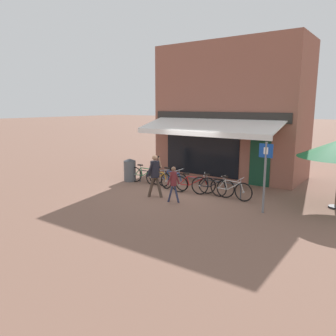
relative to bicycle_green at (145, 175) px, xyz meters
name	(u,v)px	position (x,y,z in m)	size (l,w,h in m)	color
ground_plane	(174,192)	(1.96, -0.57, -0.37)	(160.00, 160.00, 0.00)	brown
shop_front	(231,111)	(2.22, 3.94, 2.77)	(7.03, 4.83, 6.31)	#8E5647
bike_rack_rail	(185,178)	(2.07, 0.06, 0.12)	(4.96, 0.04, 0.57)	#47494F
bicycle_green	(145,175)	(0.00, 0.00, 0.00)	(1.78, 0.52, 0.83)	black
bicycle_orange	(158,178)	(0.83, -0.15, -0.01)	(1.67, 0.56, 0.80)	black
bicycle_blue	(172,179)	(1.53, -0.12, 0.02)	(1.79, 0.52, 0.88)	black
bicycle_red	(193,184)	(2.62, -0.23, -0.01)	(1.67, 0.80, 0.83)	black
bicycle_black	(212,186)	(3.43, -0.13, 0.00)	(1.74, 0.55, 0.86)	black
bicycle_silver	(231,189)	(4.19, -0.14, 0.01)	(1.74, 0.52, 0.85)	black
pedestrian_adult	(155,171)	(1.73, -1.54, 0.63)	(0.55, 0.58, 1.64)	#47382D
pedestrian_child	(173,180)	(2.69, -1.70, 0.44)	(0.43, 0.37, 1.32)	#282D47
litter_bin	(130,170)	(-0.86, -0.07, 0.15)	(0.56, 0.56, 1.05)	#515459
parking_sign	(265,170)	(5.72, -0.99, 1.05)	(0.44, 0.07, 2.32)	slate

